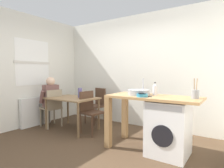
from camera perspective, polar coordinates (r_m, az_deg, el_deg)
The scene contains 18 objects.
ground_plane at distance 3.48m, azimuth -6.44°, elevation -18.56°, with size 5.46×5.46×0.00m, color #4C3826.
wall_back at distance 4.69m, azimuth 7.45°, elevation 4.01°, with size 4.60×0.10×2.70m, color silver.
wall_window_side at distance 4.90m, azimuth -26.08°, elevation 3.69°, with size 0.12×3.80×2.70m.
radiator at distance 5.04m, azimuth -22.09°, elevation -7.69°, with size 0.10×0.80×0.70m, color white.
dining_table at distance 4.37m, azimuth -11.99°, elevation -5.28°, with size 1.10×0.76×0.74m.
chair_person_seat at distance 4.73m, azimuth -17.61°, elevation -6.38°, with size 0.46×0.46×0.90m.
chair_opposite at distance 4.12m, azimuth -6.71°, elevation -7.69°, with size 0.44×0.44×0.90m.
chair_spare_by_wall at distance 4.89m, azimuth -4.46°, elevation -5.91°, with size 0.47×0.47×0.90m.
seated_person at distance 4.85m, azimuth -18.55°, elevation -4.21°, with size 0.53×0.53×1.20m.
kitchen_counter at distance 3.26m, azimuth 8.89°, elevation -6.13°, with size 1.50×0.68×0.92m.
washing_machine at distance 3.17m, azimuth 16.79°, elevation -12.67°, with size 0.60×0.61×0.86m.
sink_basin at distance 3.26m, azimuth 8.10°, elevation -2.52°, with size 0.38×0.38×0.09m, color #9EA0A5.
tap at distance 3.41m, azimuth 9.43°, elevation -0.66°, with size 0.02×0.02×0.28m, color #B2B2B7.
bottle_tall_green at distance 3.28m, azimuth 12.92°, elevation -1.57°, with size 0.08×0.08×0.22m.
mixing_bowl at distance 3.01m, azimuth 9.13°, elevation -3.36°, with size 0.18×0.18×0.05m.
utensil_crock at distance 3.03m, azimuth 23.94°, elevation -2.77°, with size 0.11×0.11×0.30m.
vase at distance 4.31m, azimuth -9.68°, elevation -2.63°, with size 0.09×0.09×0.22m, color slate.
scissors at distance 3.08m, azimuth 10.85°, elevation -3.65°, with size 0.15×0.06×0.01m.
Camera 1 is at (2.09, -2.45, 1.30)m, focal length 30.12 mm.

